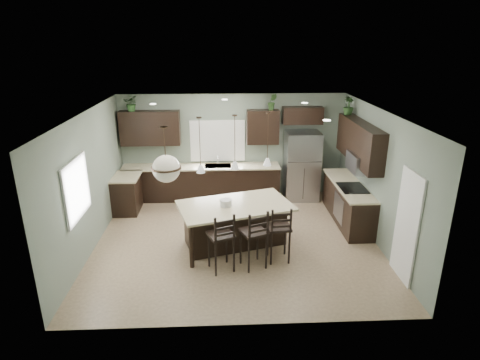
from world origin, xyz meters
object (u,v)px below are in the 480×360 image
(kitchen_island, at_px, (235,225))
(serving_dish, at_px, (226,203))
(plant_back_left, at_px, (132,103))
(bar_stool_center, at_px, (253,238))
(bar_stool_right, at_px, (279,233))
(bar_stool_left, at_px, (221,241))
(refrigerator, at_px, (302,166))

(kitchen_island, xyz_separation_m, serving_dish, (-0.19, -0.06, 0.53))
(kitchen_island, xyz_separation_m, plant_back_left, (-2.54, 2.75, 2.14))
(bar_stool_center, bearing_deg, serving_dish, 100.00)
(serving_dish, relative_size, bar_stool_right, 0.20)
(kitchen_island, bearing_deg, serving_dish, 180.00)
(kitchen_island, xyz_separation_m, bar_stool_left, (-0.30, -0.96, 0.14))
(refrigerator, height_order, serving_dish, refrigerator)
(refrigerator, relative_size, kitchen_island, 0.81)
(refrigerator, relative_size, serving_dish, 7.71)
(bar_stool_center, bearing_deg, bar_stool_left, 165.70)
(refrigerator, xyz_separation_m, kitchen_island, (-1.88, -2.55, -0.46))
(bar_stool_center, distance_m, plant_back_left, 5.03)
(bar_stool_left, relative_size, bar_stool_center, 0.99)
(refrigerator, bearing_deg, kitchen_island, -126.39)
(plant_back_left, bearing_deg, bar_stool_left, -58.87)
(kitchen_island, distance_m, serving_dish, 0.57)
(refrigerator, bearing_deg, serving_dish, -128.47)
(bar_stool_left, xyz_separation_m, bar_stool_right, (1.12, 0.30, -0.01))
(bar_stool_left, relative_size, plant_back_left, 2.95)
(bar_stool_center, distance_m, bar_stool_right, 0.56)
(kitchen_island, relative_size, serving_dish, 9.50)
(bar_stool_left, relative_size, bar_stool_right, 1.02)
(bar_stool_left, bearing_deg, bar_stool_center, -13.72)
(serving_dish, relative_size, bar_stool_left, 0.20)
(bar_stool_left, height_order, bar_stool_right, bar_stool_left)
(bar_stool_center, relative_size, bar_stool_right, 1.03)
(bar_stool_right, relative_size, plant_back_left, 2.90)
(bar_stool_left, distance_m, bar_stool_center, 0.62)
(refrigerator, height_order, kitchen_island, refrigerator)
(kitchen_island, relative_size, bar_stool_right, 1.94)
(refrigerator, distance_m, serving_dish, 3.33)
(serving_dish, height_order, bar_stool_center, bar_stool_center)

